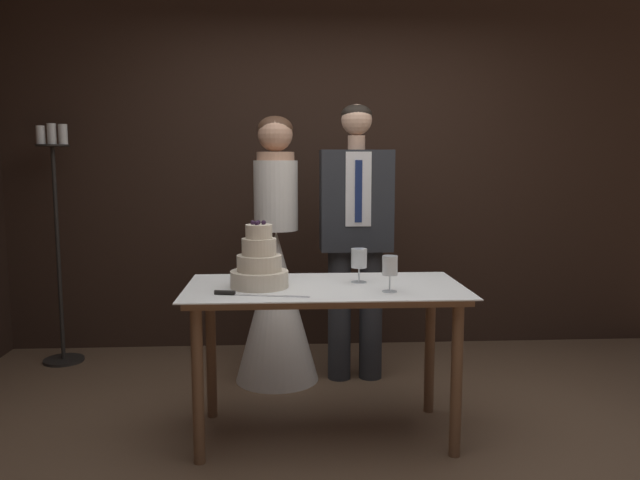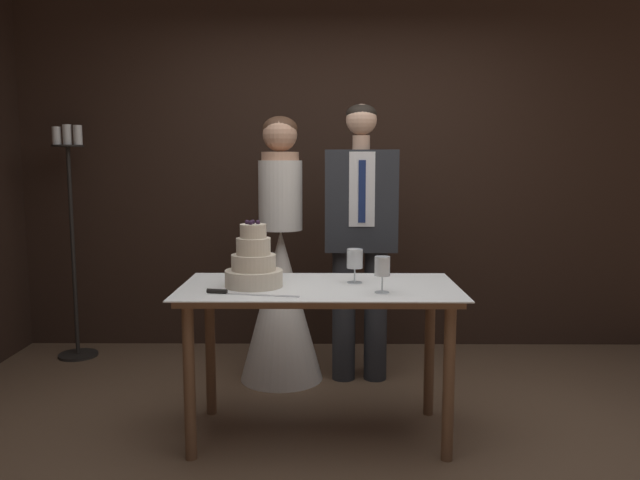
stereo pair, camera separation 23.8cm
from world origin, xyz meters
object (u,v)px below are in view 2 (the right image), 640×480
Objects in this scene: bride at (281,284)px; candle_stand at (72,239)px; tiered_cake at (254,264)px; groom at (361,229)px; wine_glass_middle at (382,267)px; cake_table at (319,305)px; cake_knife at (235,293)px; wine_glass_near at (355,259)px.

bride is 1.62m from candle_stand.
groom reaches higher than tiered_cake.
bride is at bearing 118.80° from wine_glass_middle.
cake_table is 7.96× the size of wine_glass_middle.
cake_knife is (-0.40, -0.21, 0.11)m from cake_table.
groom is at bearing 55.96° from tiered_cake.
wine_glass_near is 2.33m from candle_stand.
wine_glass_near is 0.10× the size of bride.
bride is 1.02× the size of candle_stand.
candle_stand is (-1.79, 1.31, 0.18)m from cake_table.
cake_table is 0.39m from tiered_cake.
cake_table is at bearing -73.30° from bride.
bride reaches higher than tiered_cake.
tiered_cake is 1.97m from candle_stand.
groom is at bearing -12.59° from candle_stand.
cake_table is 7.91× the size of wine_glass_near.
tiered_cake reaches higher than wine_glass_middle.
bride reaches higher than cake_table.
bride reaches higher than wine_glass_middle.
bride is at bearing 93.69° from cake_knife.
tiered_cake is 1.05m from groom.
candle_stand is at bearing 143.78° from cake_table.
wine_glass_middle is (0.64, -0.15, 0.01)m from tiered_cake.
wine_glass_middle reaches higher than cake_knife.
tiered_cake is at bearing 81.29° from cake_knife.
candle_stand is at bearing 167.41° from groom.
candle_stand reaches higher than wine_glass_near.
cake_knife is 2.56× the size of wine_glass_middle.
wine_glass_middle is at bearing -28.55° from cake_table.
wine_glass_middle is at bearing -13.15° from tiered_cake.
candle_stand is at bearing 163.42° from bride.
cake_table is at bearing 2.94° from tiered_cake.
groom is (0.51, -0.00, 0.36)m from bride.
wine_glass_near is 1.01× the size of wine_glass_middle.
bride is (0.08, 0.87, -0.27)m from tiered_cake.
candle_stand is (-2.09, 1.48, -0.05)m from wine_glass_middle.
cake_table is at bearing -106.72° from groom.
wine_glass_near reaches higher than cake_table.
bride is at bearing -16.58° from candle_stand.
tiered_cake is at bearing 166.85° from wine_glass_middle.
candle_stand is (-1.53, 0.46, 0.24)m from bride.
tiered_cake reaches higher than cake_table.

